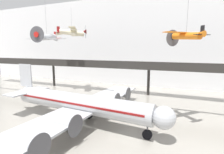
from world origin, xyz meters
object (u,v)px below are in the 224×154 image
airliner_silver_main (78,103)px  suspended_plane_silver_racer (47,37)px  suspended_plane_orange_highwing (186,36)px  suspended_plane_cream_biplane (72,33)px

airliner_silver_main → suspended_plane_silver_racer: size_ratio=3.61×
airliner_silver_main → suspended_plane_orange_highwing: size_ratio=3.34×
airliner_silver_main → suspended_plane_cream_biplane: (-12.76, 17.29, 12.73)m
suspended_plane_silver_racer → suspended_plane_orange_highwing: 26.19m
suspended_plane_orange_highwing → suspended_plane_cream_biplane: bearing=19.8°
suspended_plane_cream_biplane → suspended_plane_orange_highwing: suspended_plane_cream_biplane is taller
suspended_plane_cream_biplane → suspended_plane_orange_highwing: bearing=-53.3°
airliner_silver_main → suspended_plane_cream_biplane: 24.97m
suspended_plane_silver_racer → suspended_plane_orange_highwing: suspended_plane_silver_racer is taller
suspended_plane_orange_highwing → suspended_plane_silver_racer: bearing=41.0°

